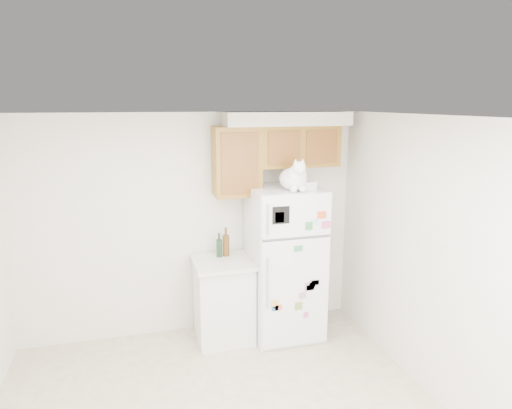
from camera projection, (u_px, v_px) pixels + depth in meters
name	position (u px, v px, depth m)	size (l,w,h in m)	color
room_shell	(235.00, 230.00, 3.41)	(3.84, 4.04, 2.52)	white
refrigerator	(285.00, 263.00, 5.09)	(0.76, 0.78, 1.70)	white
base_counter	(223.00, 299.00, 5.07)	(0.64, 0.64, 0.92)	white
cat	(295.00, 178.00, 4.74)	(0.34, 0.50, 0.35)	white
storage_box_back	(295.00, 181.00, 5.06)	(0.18, 0.13, 0.10)	white
storage_box_front	(308.00, 186.00, 4.79)	(0.15, 0.11, 0.09)	white
bottle_green	(219.00, 245.00, 5.05)	(0.06, 0.06, 0.27)	#19381E
bottle_amber	(226.00, 242.00, 5.08)	(0.08, 0.08, 0.33)	#593814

